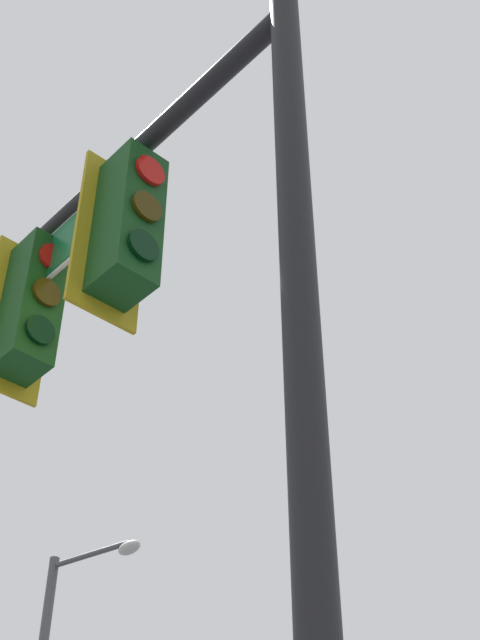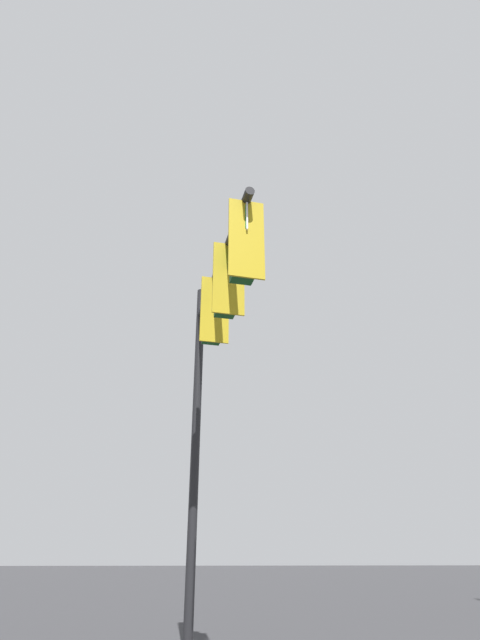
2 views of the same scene
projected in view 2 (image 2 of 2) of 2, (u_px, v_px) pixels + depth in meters
The scene contains 1 object.
signal_pole_near at pixel (218, 322), 8.59m from camera, with size 4.22×0.68×6.68m.
Camera 2 is at (4.43, -7.47, 1.29)m, focal length 28.00 mm.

